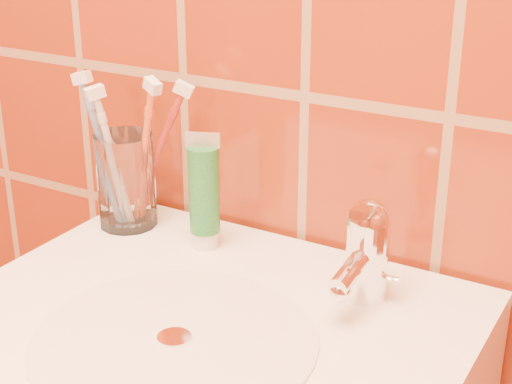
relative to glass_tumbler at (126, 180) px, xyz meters
The scene contains 7 objects.
glass_tumbler is the anchor object (origin of this frame).
toothpaste_tube 0.13m from the glass_tumbler, ahead, with size 0.04×0.04×0.15m.
faucet 0.36m from the glass_tumbler, ahead, with size 0.05×0.11×0.12m.
toothbrush_0 0.05m from the glass_tumbler, 34.70° to the left, with size 0.10×0.05×0.21m, color #AD2D25, non-canonical shape.
toothbrush_1 0.05m from the glass_tumbler, ahead, with size 0.08×0.05×0.22m, color #E55A28, non-canonical shape.
toothbrush_2 0.05m from the glass_tumbler, 149.72° to the right, with size 0.07×0.03×0.22m, color #6785B8, non-canonical shape.
toothbrush_3 0.04m from the glass_tumbler, 89.15° to the right, with size 0.04×0.06×0.21m, color silver, non-canonical shape.
Camera 1 is at (0.42, 0.35, 1.30)m, focal length 55.00 mm.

